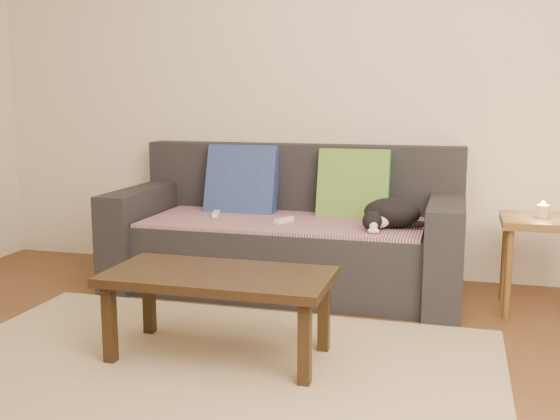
% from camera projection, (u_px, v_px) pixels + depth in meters
% --- Properties ---
extents(ground, '(4.50, 4.50, 0.00)m').
position_uv_depth(ground, '(188.00, 393.00, 2.62)').
color(ground, brown).
rests_on(ground, ground).
extents(back_wall, '(4.50, 0.04, 2.60)m').
position_uv_depth(back_wall, '(305.00, 78.00, 4.30)').
color(back_wall, beige).
rests_on(back_wall, ground).
extents(sofa, '(2.10, 0.94, 0.87)m').
position_uv_depth(sofa, '(288.00, 238.00, 4.06)').
color(sofa, '#232328').
rests_on(sofa, ground).
extents(throw_blanket, '(1.66, 0.74, 0.02)m').
position_uv_depth(throw_blanket, '(284.00, 222.00, 3.95)').
color(throw_blanket, '#3C2546').
rests_on(throw_blanket, sofa).
extents(cushion_navy, '(0.46, 0.24, 0.48)m').
position_uv_depth(cushion_navy, '(242.00, 182.00, 4.26)').
color(cushion_navy, '#131A54').
rests_on(cushion_navy, throw_blanket).
extents(cushion_green, '(0.44, 0.21, 0.46)m').
position_uv_depth(cushion_green, '(354.00, 186.00, 4.07)').
color(cushion_green, '#0D5836').
rests_on(cushion_green, throw_blanket).
extents(cat, '(0.41, 0.39, 0.17)m').
position_uv_depth(cat, '(390.00, 214.00, 3.70)').
color(cat, black).
rests_on(cat, throw_blanket).
extents(wii_remote_a, '(0.07, 0.15, 0.03)m').
position_uv_depth(wii_remote_a, '(216.00, 214.00, 4.07)').
color(wii_remote_a, white).
rests_on(wii_remote_a, throw_blanket).
extents(wii_remote_b, '(0.09, 0.15, 0.03)m').
position_uv_depth(wii_remote_b, '(284.00, 220.00, 3.87)').
color(wii_remote_b, white).
rests_on(wii_remote_b, throw_blanket).
extents(side_table, '(0.42, 0.42, 0.53)m').
position_uv_depth(side_table, '(541.00, 235.00, 3.55)').
color(side_table, brown).
rests_on(side_table, ground).
extents(candle, '(0.06, 0.06, 0.09)m').
position_uv_depth(candle, '(543.00, 211.00, 3.53)').
color(candle, beige).
rests_on(candle, side_table).
extents(rug, '(2.50, 1.80, 0.01)m').
position_uv_depth(rug, '(202.00, 377.00, 2.76)').
color(rug, tan).
rests_on(rug, ground).
extents(coffee_table, '(1.00, 0.50, 0.40)m').
position_uv_depth(coffee_table, '(218.00, 283.00, 2.92)').
color(coffee_table, black).
rests_on(coffee_table, rug).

